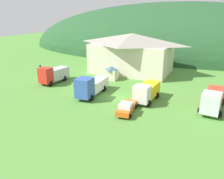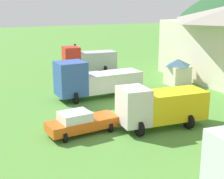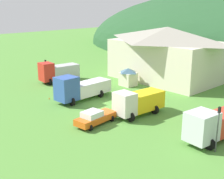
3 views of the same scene
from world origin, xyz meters
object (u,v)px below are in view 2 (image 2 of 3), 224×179
object	(u,v)px
crane_truck_red	(87,60)
service_pickup_orange	(81,122)
flatbed_truck_yellow	(159,105)
traffic_light_west	(75,54)
traffic_cone_near_pickup	(55,92)
play_shed_cream	(178,71)
box_truck_blue	(93,80)

from	to	relation	value
crane_truck_red	service_pickup_orange	size ratio (longest dim) A/B	1.29
flatbed_truck_yellow	traffic_light_west	world-z (taller)	traffic_light_west
crane_truck_red	traffic_light_west	world-z (taller)	traffic_light_west
service_pickup_orange	traffic_cone_near_pickup	size ratio (longest dim) A/B	8.74
play_shed_cream	box_truck_blue	size ratio (longest dim) A/B	0.34
flatbed_truck_yellow	traffic_cone_near_pickup	bearing A→B (deg)	-66.88
flatbed_truck_yellow	service_pickup_orange	world-z (taller)	flatbed_truck_yellow
service_pickup_orange	play_shed_cream	bearing A→B (deg)	-154.66
service_pickup_orange	crane_truck_red	bearing A→B (deg)	-118.18
play_shed_cream	crane_truck_red	distance (m)	12.05
box_truck_blue	traffic_light_west	distance (m)	13.46
crane_truck_red	service_pickup_orange	distance (m)	20.24
play_shed_cream	flatbed_truck_yellow	xyz separation A→B (m)	(10.26, -8.91, 0.19)
service_pickup_orange	traffic_cone_near_pickup	distance (m)	11.54
play_shed_cream	crane_truck_red	size ratio (longest dim) A/B	0.42
traffic_light_west	traffic_cone_near_pickup	xyz separation A→B (m)	(9.87, -5.52, -2.22)
play_shed_cream	box_truck_blue	bearing A→B (deg)	-84.93
flatbed_truck_yellow	traffic_light_west	xyz separation A→B (m)	(-22.52, 1.08, 0.54)
play_shed_cream	flatbed_truck_yellow	size ratio (longest dim) A/B	0.43
flatbed_truck_yellow	traffic_light_west	bearing A→B (deg)	-88.95
flatbed_truck_yellow	service_pickup_orange	size ratio (longest dim) A/B	1.26
crane_truck_red	box_truck_blue	world-z (taller)	box_truck_blue
service_pickup_orange	traffic_light_west	world-z (taller)	traffic_light_west
service_pickup_orange	traffic_cone_near_pickup	xyz separation A→B (m)	(-11.45, 1.17, -0.83)
traffic_light_west	crane_truck_red	bearing A→B (deg)	16.73
box_truck_blue	service_pickup_orange	world-z (taller)	box_truck_blue
box_truck_blue	traffic_light_west	xyz separation A→B (m)	(-13.19, 2.65, 0.46)
play_shed_cream	traffic_cone_near_pickup	size ratio (longest dim) A/B	4.76
traffic_cone_near_pickup	box_truck_blue	bearing A→B (deg)	40.81
crane_truck_red	traffic_cone_near_pickup	distance (m)	9.83
play_shed_cream	box_truck_blue	xyz separation A→B (m)	(0.93, -10.48, 0.27)
flatbed_truck_yellow	crane_truck_red	bearing A→B (deg)	-91.44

